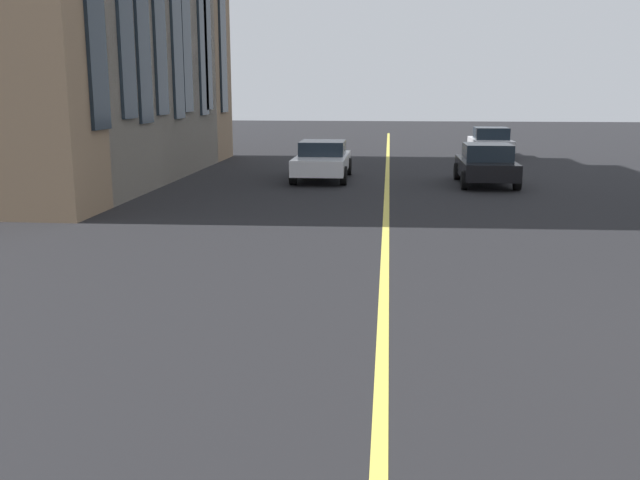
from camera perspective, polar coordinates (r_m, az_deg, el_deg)
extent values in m
cube|color=#D8C64C|center=(13.31, 5.22, -1.96)|extent=(80.00, 0.16, 0.01)
cube|color=black|center=(24.93, 13.18, 5.67)|extent=(3.90, 1.75, 0.55)
cube|color=#19232D|center=(24.69, 13.30, 6.88)|extent=(1.64, 1.54, 0.55)
cylinder|color=black|center=(26.14, 10.95, 5.44)|extent=(0.60, 0.21, 0.60)
cylinder|color=black|center=(26.35, 14.60, 5.32)|extent=(0.60, 0.21, 0.60)
cylinder|color=black|center=(23.59, 11.52, 4.72)|extent=(0.60, 0.21, 0.60)
cylinder|color=black|center=(23.83, 15.55, 4.59)|extent=(0.60, 0.21, 0.60)
cube|color=silver|center=(35.50, 13.49, 7.47)|extent=(3.90, 1.75, 0.55)
cube|color=#19232D|center=(35.27, 13.58, 8.33)|extent=(1.64, 1.54, 0.55)
cylinder|color=black|center=(36.69, 11.89, 7.25)|extent=(0.60, 0.21, 0.60)
cylinder|color=black|center=(36.91, 14.50, 7.15)|extent=(0.60, 0.21, 0.60)
cylinder|color=black|center=(34.14, 12.36, 6.89)|extent=(0.60, 0.21, 0.60)
cylinder|color=black|center=(34.38, 15.16, 6.78)|extent=(0.60, 0.21, 0.60)
cube|color=silver|center=(25.67, 0.18, 6.20)|extent=(4.40, 1.80, 0.55)
cube|color=#19232D|center=(25.84, 0.22, 7.41)|extent=(1.85, 1.58, 0.50)
cylinder|color=black|center=(24.20, 1.90, 5.18)|extent=(0.64, 0.22, 0.64)
cylinder|color=black|center=(24.37, -2.17, 5.23)|extent=(0.64, 0.22, 0.64)
cylinder|color=black|center=(27.08, 2.29, 5.91)|extent=(0.64, 0.22, 0.64)
cylinder|color=black|center=(27.23, -1.36, 5.95)|extent=(0.64, 0.22, 0.64)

